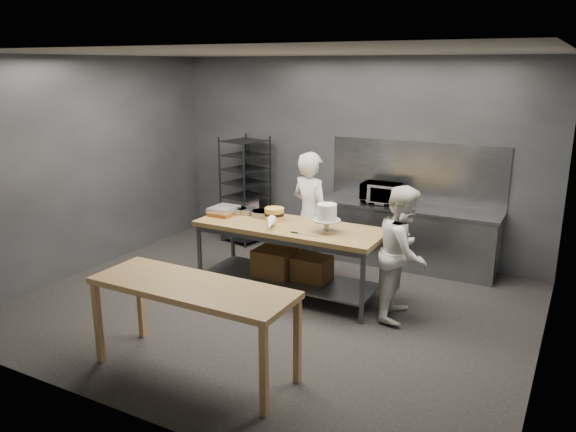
% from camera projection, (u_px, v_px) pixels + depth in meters
% --- Properties ---
extents(ground, '(6.00, 6.00, 0.00)m').
position_uv_depth(ground, '(273.00, 306.00, 6.91)').
color(ground, black).
rests_on(ground, ground).
extents(back_wall, '(6.00, 0.04, 3.00)m').
position_uv_depth(back_wall, '(353.00, 157.00, 8.64)').
color(back_wall, '#4C4F54').
rests_on(back_wall, ground).
extents(work_table, '(2.40, 0.90, 0.92)m').
position_uv_depth(work_table, '(290.00, 251.00, 7.16)').
color(work_table, brown).
rests_on(work_table, ground).
extents(near_counter, '(2.00, 0.70, 0.90)m').
position_uv_depth(near_counter, '(192.00, 293.00, 5.23)').
color(near_counter, olive).
rests_on(near_counter, ground).
extents(back_counter, '(2.60, 0.60, 0.90)m').
position_uv_depth(back_counter, '(406.00, 236.00, 8.18)').
color(back_counter, slate).
rests_on(back_counter, ground).
extents(splashback_panel, '(2.60, 0.02, 0.90)m').
position_uv_depth(splashback_panel, '(416.00, 172.00, 8.20)').
color(splashback_panel, slate).
rests_on(splashback_panel, back_counter).
extents(speed_rack, '(0.73, 0.76, 1.75)m').
position_uv_depth(speed_rack, '(245.00, 191.00, 9.26)').
color(speed_rack, black).
rests_on(speed_rack, ground).
extents(chef_behind, '(0.75, 0.61, 1.76)m').
position_uv_depth(chef_behind, '(311.00, 216.00, 7.64)').
color(chef_behind, silver).
rests_on(chef_behind, ground).
extents(chef_right, '(0.66, 0.81, 1.57)m').
position_uv_depth(chef_right, '(403.00, 253.00, 6.44)').
color(chef_right, silver).
rests_on(chef_right, ground).
extents(microwave, '(0.54, 0.37, 0.30)m').
position_uv_depth(microwave, '(381.00, 193.00, 8.21)').
color(microwave, black).
rests_on(microwave, back_counter).
extents(frosted_cake_stand, '(0.34, 0.34, 0.35)m').
position_uv_depth(frosted_cake_stand, '(327.00, 215.00, 6.70)').
color(frosted_cake_stand, '#C0B69A').
rests_on(frosted_cake_stand, work_table).
extents(layer_cake, '(0.25, 0.25, 0.16)m').
position_uv_depth(layer_cake, '(274.00, 214.00, 7.27)').
color(layer_cake, gold).
rests_on(layer_cake, work_table).
extents(cake_pans, '(0.65, 0.32, 0.07)m').
position_uv_depth(cake_pans, '(253.00, 212.00, 7.52)').
color(cake_pans, gray).
rests_on(cake_pans, work_table).
extents(piping_bag, '(0.27, 0.40, 0.12)m').
position_uv_depth(piping_bag, '(270.00, 224.00, 6.89)').
color(piping_bag, white).
rests_on(piping_bag, work_table).
extents(offset_spatula, '(0.36, 0.02, 0.02)m').
position_uv_depth(offset_spatula, '(301.00, 234.00, 6.68)').
color(offset_spatula, slate).
rests_on(offset_spatula, work_table).
extents(pastry_clamshells, '(0.31, 0.38, 0.11)m').
position_uv_depth(pastry_clamshells, '(224.00, 211.00, 7.53)').
color(pastry_clamshells, '#9B501F').
rests_on(pastry_clamshells, work_table).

